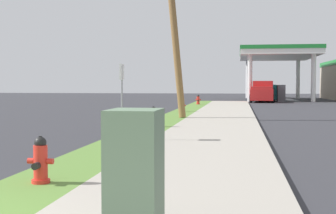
{
  "coord_description": "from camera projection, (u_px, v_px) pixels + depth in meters",
  "views": [
    {
      "loc": [
        3.82,
        -3.8,
        1.68
      ],
      "look_at": [
        1.2,
        13.69,
        0.82
      ],
      "focal_mm": 50.62,
      "sensor_mm": 36.0,
      "label": 1
    }
  ],
  "objects": [
    {
      "name": "car_tan_by_far_pump",
      "position": [
        274.0,
        92.0,
        57.14
      ],
      "size": [
        1.97,
        4.52,
        1.57
      ],
      "color": "tan",
      "rests_on": "ground"
    },
    {
      "name": "car_teal_by_near_pump",
      "position": [
        267.0,
        94.0,
        46.97
      ],
      "size": [
        2.08,
        4.56,
        1.57
      ],
      "color": "#197075",
      "rests_on": "ground"
    },
    {
      "name": "fire_hydrant_nearest",
      "position": [
        40.0,
        163.0,
        7.44
      ],
      "size": [
        0.42,
        0.38,
        0.74
      ],
      "color": "red",
      "rests_on": "grass_verge"
    },
    {
      "name": "utility_cabinet",
      "position": [
        135.0,
        176.0,
        4.93
      ],
      "size": [
        0.59,
        0.71,
        1.3
      ],
      "color": "slate",
      "rests_on": "sidewalk_slab"
    },
    {
      "name": "truck_red_at_forecourt",
      "position": [
        263.0,
        92.0,
        43.99
      ],
      "size": [
        2.52,
        5.54,
        1.97
      ],
      "color": "red",
      "rests_on": "ground"
    },
    {
      "name": "fire_hydrant_third",
      "position": [
        182.0,
        106.0,
        26.78
      ],
      "size": [
        0.42,
        0.37,
        0.74
      ],
      "color": "red",
      "rests_on": "grass_verge"
    },
    {
      "name": "utility_pole_midground",
      "position": [
        173.0,
        15.0,
        21.9
      ],
      "size": [
        1.79,
        0.52,
        9.37
      ],
      "color": "olive",
      "rests_on": "grass_verge"
    },
    {
      "name": "fire_hydrant_fourth",
      "position": [
        198.0,
        100.0,
        36.31
      ],
      "size": [
        0.42,
        0.38,
        0.74
      ],
      "color": "red",
      "rests_on": "grass_verge"
    },
    {
      "name": "street_sign_post",
      "position": [
        122.0,
        86.0,
        13.21
      ],
      "size": [
        0.05,
        0.36,
        2.12
      ],
      "color": "gray",
      "rests_on": "grass_verge"
    },
    {
      "name": "fire_hydrant_second",
      "position": [
        153.0,
        118.0,
        17.28
      ],
      "size": [
        0.42,
        0.38,
        0.74
      ],
      "color": "red",
      "rests_on": "grass_verge"
    }
  ]
}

